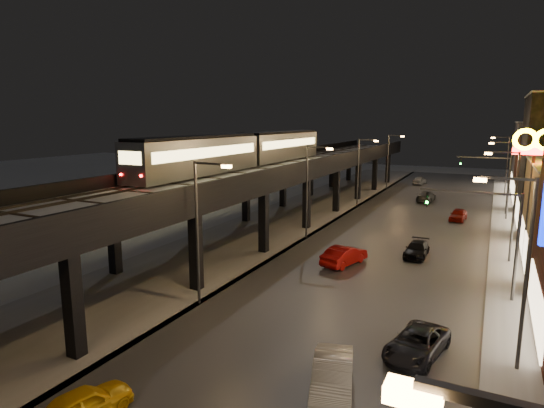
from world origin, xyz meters
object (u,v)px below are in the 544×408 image
at_px(car_onc_white, 417,250).
at_px(car_onc_red, 458,215).
at_px(car_onc_dark, 417,344).
at_px(car_near_white, 344,256).
at_px(car_far_white, 420,181).
at_px(car_onc_silver, 332,379).
at_px(car_taxi, 85,405).
at_px(car_mid_dark, 426,197).
at_px(subway_train, 246,150).

height_order(car_onc_white, car_onc_red, car_onc_red).
bearing_deg(car_onc_dark, car_near_white, 132.87).
relative_size(car_far_white, car_onc_dark, 0.92).
bearing_deg(car_onc_red, car_onc_dark, -83.86).
bearing_deg(car_onc_silver, car_onc_red, 71.14).
xyz_separation_m(car_taxi, car_mid_dark, (5.06, 55.51, 0.09)).
relative_size(car_far_white, car_onc_red, 1.08).
relative_size(car_taxi, car_onc_dark, 0.80).
distance_m(subway_train, car_mid_dark, 29.68).
height_order(car_far_white, car_onc_white, car_far_white).
relative_size(car_taxi, car_onc_red, 0.95).
height_order(car_onc_silver, car_onc_red, car_onc_silver).
bearing_deg(car_mid_dark, car_onc_red, 116.78).
relative_size(car_onc_dark, car_onc_white, 1.09).
bearing_deg(car_onc_silver, subway_train, 109.97).
xyz_separation_m(subway_train, car_onc_white, (18.50, -3.77, -7.71)).
height_order(subway_train, car_onc_red, subway_train).
xyz_separation_m(car_near_white, car_onc_red, (6.87, 21.44, -0.10)).
distance_m(car_taxi, car_onc_red, 45.33).
height_order(car_taxi, car_onc_white, car_taxi).
xyz_separation_m(car_onc_silver, car_onc_red, (2.08, 38.48, -0.10)).
height_order(car_far_white, car_onc_red, car_far_white).
relative_size(car_near_white, car_onc_silver, 0.99).
bearing_deg(car_onc_silver, car_onc_white, 74.11).
bearing_deg(car_onc_red, car_taxi, -97.77).
bearing_deg(car_mid_dark, car_onc_silver, 96.14).
bearing_deg(car_onc_red, car_onc_white, -91.84).
height_order(car_near_white, car_onc_dark, car_near_white).
distance_m(car_onc_silver, car_onc_dark, 5.54).
relative_size(car_near_white, car_onc_white, 1.09).
bearing_deg(car_near_white, car_onc_dark, 136.59).
distance_m(car_far_white, car_onc_silver, 67.64).
bearing_deg(car_onc_red, car_mid_dark, 119.20).
distance_m(car_taxi, car_onc_white, 28.74).
bearing_deg(car_far_white, subway_train, 80.14).
bearing_deg(car_far_white, car_mid_dark, 107.44).
relative_size(car_far_white, car_onc_white, 1.00).
relative_size(car_near_white, car_onc_dark, 1.00).
xyz_separation_m(car_mid_dark, car_far_white, (-3.49, 17.52, -0.00)).
bearing_deg(car_onc_dark, car_onc_red, 102.41).
height_order(car_taxi, car_near_white, car_near_white).
xyz_separation_m(car_onc_silver, car_onc_white, (0.05, 21.87, -0.15)).
xyz_separation_m(subway_train, car_onc_dark, (21.13, -20.79, -7.68)).
relative_size(car_onc_silver, car_onc_dark, 1.01).
relative_size(car_mid_dark, car_onc_dark, 1.08).
xyz_separation_m(car_near_white, car_mid_dark, (1.80, 32.77, -0.04)).
bearing_deg(subway_train, car_near_white, -32.20).
bearing_deg(car_far_white, car_onc_dark, 104.50).
bearing_deg(car_onc_silver, car_near_white, 89.93).
distance_m(subway_train, car_far_white, 44.04).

